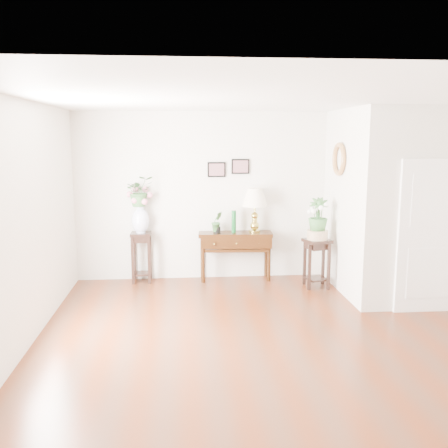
{
  "coord_description": "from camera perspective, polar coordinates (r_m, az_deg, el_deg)",
  "views": [
    {
      "loc": [
        -1.25,
        -5.57,
        2.36
      ],
      "look_at": [
        -0.65,
        1.3,
        1.18
      ],
      "focal_mm": 40.0,
      "sensor_mm": 36.0,
      "label": 1
    }
  ],
  "objects": [
    {
      "name": "green_vase",
      "position": [
        8.3,
        1.13,
        0.19
      ],
      "size": [
        0.09,
        0.09,
        0.37
      ],
      "primitive_type": "cylinder",
      "rotation": [
        0.0,
        0.0,
        -0.29
      ],
      "color": "#0E4C1D",
      "rests_on": "console_table"
    },
    {
      "name": "ceiling",
      "position": [
        5.72,
        7.87,
        14.05
      ],
      "size": [
        6.0,
        5.5,
        0.02
      ],
      "primitive_type": "cube",
      "color": "white",
      "rests_on": "ground"
    },
    {
      "name": "art_print_right",
      "position": [
        8.37,
        1.89,
        6.59
      ],
      "size": [
        0.3,
        0.02,
        0.25
      ],
      "primitive_type": "cube",
      "color": "black",
      "rests_on": "wall_back"
    },
    {
      "name": "lily_arrangement",
      "position": [
        8.21,
        -9.62,
        3.47
      ],
      "size": [
        0.55,
        0.51,
        0.5
      ],
      "primitive_type": "imported",
      "rotation": [
        0.0,
        0.0,
        0.34
      ],
      "color": "#397036",
      "rests_on": "porcelain_vase"
    },
    {
      "name": "wall_ornament",
      "position": [
        7.85,
        12.99,
        7.23
      ],
      "size": [
        0.07,
        0.51,
        0.51
      ],
      "primitive_type": "torus",
      "rotation": [
        0.0,
        1.57,
        0.0
      ],
      "color": "tan",
      "rests_on": "partition"
    },
    {
      "name": "ceramic_bowl",
      "position": [
        8.03,
        10.63,
        -1.17
      ],
      "size": [
        0.42,
        0.42,
        0.15
      ],
      "primitive_type": "cylinder",
      "rotation": [
        0.0,
        0.0,
        -0.34
      ],
      "color": "#D4B38A",
      "rests_on": "plant_stand_b"
    },
    {
      "name": "potted_plant",
      "position": [
        8.27,
        -0.82,
        0.15
      ],
      "size": [
        0.23,
        0.21,
        0.34
      ],
      "primitive_type": "imported",
      "rotation": [
        0.0,
        0.0,
        0.37
      ],
      "color": "#397036",
      "rests_on": "console_table"
    },
    {
      "name": "door",
      "position": [
        7.29,
        22.47,
        -1.36
      ],
      "size": [
        0.9,
        0.05,
        2.1
      ],
      "primitive_type": "cube",
      "color": "white",
      "rests_on": "floor"
    },
    {
      "name": "floor",
      "position": [
        6.17,
        7.25,
        -12.82
      ],
      "size": [
        6.0,
        5.5,
        0.02
      ],
      "primitive_type": "cube",
      "color": "#4A2818",
      "rests_on": "ground"
    },
    {
      "name": "narcissus",
      "position": [
        7.98,
        10.7,
        1.02
      ],
      "size": [
        0.37,
        0.37,
        0.54
      ],
      "primitive_type": "imported",
      "rotation": [
        0.0,
        0.0,
        -0.25
      ],
      "color": "#397036",
      "rests_on": "ceramic_bowl"
    },
    {
      "name": "wall_left",
      "position": [
        5.92,
        -22.14,
        -0.33
      ],
      "size": [
        0.02,
        5.5,
        2.8
      ],
      "primitive_type": "cube",
      "color": "white",
      "rests_on": "ground"
    },
    {
      "name": "porcelain_vase",
      "position": [
        8.27,
        -9.53,
        0.56
      ],
      "size": [
        0.35,
        0.35,
        0.49
      ],
      "primitive_type": null,
      "rotation": [
        0.0,
        0.0,
        0.25
      ],
      "color": "white",
      "rests_on": "plant_stand_a"
    },
    {
      "name": "plant_stand_a",
      "position": [
        8.39,
        -9.41,
        -3.77
      ],
      "size": [
        0.33,
        0.33,
        0.83
      ],
      "primitive_type": "cube",
      "rotation": [
        0.0,
        0.0,
        -0.02
      ],
      "color": "black",
      "rests_on": "floor"
    },
    {
      "name": "wall_back",
      "position": [
        8.46,
        3.54,
        3.22
      ],
      "size": [
        6.0,
        0.02,
        2.8
      ],
      "primitive_type": "cube",
      "color": "white",
      "rests_on": "ground"
    },
    {
      "name": "partition",
      "position": [
        8.12,
        19.42,
        2.4
      ],
      "size": [
        1.8,
        1.95,
        2.8
      ],
      "primitive_type": "cube",
      "color": "white",
      "rests_on": "floor"
    },
    {
      "name": "plant_stand_b",
      "position": [
        8.13,
        10.52,
        -4.43
      ],
      "size": [
        0.46,
        0.46,
        0.78
      ],
      "primitive_type": "cube",
      "rotation": [
        0.0,
        0.0,
        0.31
      ],
      "color": "black",
      "rests_on": "floor"
    },
    {
      "name": "wall_front",
      "position": [
        3.23,
        18.2,
        -8.12
      ],
      "size": [
        6.0,
        0.02,
        2.8
      ],
      "primitive_type": "cube",
      "color": "white",
      "rests_on": "ground"
    },
    {
      "name": "table_lamp",
      "position": [
        8.31,
        3.54,
        1.45
      ],
      "size": [
        0.47,
        0.47,
        0.75
      ],
      "primitive_type": "cube",
      "rotation": [
        0.0,
        0.0,
        -0.1
      ],
      "color": "#AF9C41",
      "rests_on": "console_table"
    },
    {
      "name": "art_print_left",
      "position": [
        8.33,
        -0.86,
        6.24
      ],
      "size": [
        0.3,
        0.02,
        0.25
      ],
      "primitive_type": "cube",
      "color": "black",
      "rests_on": "wall_back"
    },
    {
      "name": "console_table",
      "position": [
        8.42,
        1.28,
        -3.68
      ],
      "size": [
        1.24,
        0.48,
        0.81
      ],
      "primitive_type": "cube",
      "rotation": [
        0.0,
        0.0,
        -0.06
      ],
      "color": "black",
      "rests_on": "floor"
    }
  ]
}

